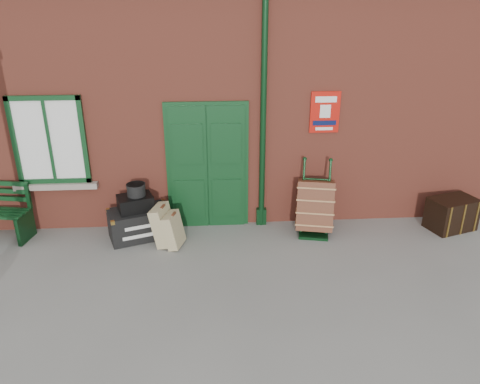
{
  "coord_description": "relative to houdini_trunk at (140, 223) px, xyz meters",
  "views": [
    {
      "loc": [
        -0.25,
        -6.18,
        3.9
      ],
      "look_at": [
        0.21,
        0.6,
        1.0
      ],
      "focal_mm": 35.0,
      "sensor_mm": 36.0,
      "label": 1
    }
  ],
  "objects": [
    {
      "name": "strongbox",
      "position": [
        -0.05,
        0.0,
        0.38
      ],
      "size": [
        0.67,
        0.57,
        0.26
      ],
      "primitive_type": "cube",
      "rotation": [
        0.0,
        0.0,
        0.34
      ],
      "color": "black",
      "rests_on": "houdini_trunk"
    },
    {
      "name": "porter_trolley",
      "position": [
        3.02,
        -0.02,
        0.24
      ],
      "size": [
        0.75,
        0.78,
        1.28
      ],
      "rotation": [
        0.0,
        0.0,
        -0.21
      ],
      "color": "black",
      "rests_on": "ground"
    },
    {
      "name": "suitcase_back",
      "position": [
        0.41,
        -0.26,
        0.09
      ],
      "size": [
        0.44,
        0.54,
        0.68
      ],
      "primitive_type": "cube",
      "rotation": [
        0.0,
        -0.2,
        -0.3
      ],
      "color": "tan",
      "rests_on": "ground"
    },
    {
      "name": "houdini_trunk",
      "position": [
        0.0,
        0.0,
        0.0
      ],
      "size": [
        1.16,
        0.87,
        0.51
      ],
      "primitive_type": "cube",
      "rotation": [
        0.0,
        0.0,
        0.34
      ],
      "color": "black",
      "rests_on": "ground"
    },
    {
      "name": "station_building",
      "position": [
        1.48,
        2.41,
        1.91
      ],
      "size": [
        10.3,
        4.3,
        4.36
      ],
      "color": "#A04533",
      "rests_on": "ground"
    },
    {
      "name": "ground",
      "position": [
        1.48,
        -1.08,
        -0.26
      ],
      "size": [
        80.0,
        80.0,
        0.0
      ],
      "primitive_type": "plane",
      "color": "gray",
      "rests_on": "ground"
    },
    {
      "name": "dark_trunk",
      "position": [
        5.49,
        -0.05,
        0.03
      ],
      "size": [
        0.92,
        0.74,
        0.57
      ],
      "primitive_type": "cube",
      "rotation": [
        0.0,
        0.0,
        0.31
      ],
      "color": "black",
      "rests_on": "ground"
    },
    {
      "name": "suitcase_front",
      "position": [
        0.59,
        -0.36,
        0.04
      ],
      "size": [
        0.39,
        0.49,
        0.59
      ],
      "primitive_type": "cube",
      "rotation": [
        0.0,
        -0.2,
        -0.3
      ],
      "color": "tan",
      "rests_on": "ground"
    },
    {
      "name": "hatbox",
      "position": [
        -0.02,
        0.03,
        0.62
      ],
      "size": [
        0.39,
        0.39,
        0.21
      ],
      "primitive_type": "cylinder",
      "rotation": [
        0.0,
        0.0,
        0.34
      ],
      "color": "black",
      "rests_on": "strongbox"
    }
  ]
}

